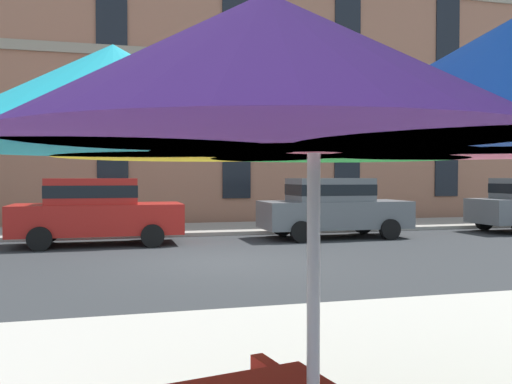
# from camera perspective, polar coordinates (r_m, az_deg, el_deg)

# --- Properties ---
(ground_plane) EXTENTS (120.00, 120.00, 0.00)m
(ground_plane) POSITION_cam_1_polar(r_m,az_deg,el_deg) (11.64, -3.43, -7.38)
(ground_plane) COLOR #2D3033
(sidewalk_far) EXTENTS (56.00, 3.60, 0.12)m
(sidewalk_far) POSITION_cam_1_polar(r_m,az_deg,el_deg) (18.30, -7.62, -3.93)
(sidewalk_far) COLOR #9E998E
(sidewalk_far) RESTS_ON ground
(apartment_building) EXTENTS (46.06, 12.08, 12.80)m
(apartment_building) POSITION_cam_1_polar(r_m,az_deg,el_deg) (26.76, -9.90, 11.43)
(apartment_building) COLOR #A87056
(apartment_building) RESTS_ON ground
(sedan_red) EXTENTS (4.40, 1.98, 1.78)m
(sedan_red) POSITION_cam_1_polar(r_m,az_deg,el_deg) (15.01, -16.54, -1.78)
(sedan_red) COLOR #B21E19
(sedan_red) RESTS_ON ground
(sedan_gray) EXTENTS (4.40, 1.98, 1.78)m
(sedan_gray) POSITION_cam_1_polar(r_m,az_deg,el_deg) (16.28, 8.10, -1.47)
(sedan_gray) COLOR slate
(sedan_gray) RESTS_ON ground
(patio_umbrella) EXTENTS (3.26, 3.03, 2.43)m
(patio_umbrella) POSITION_cam_1_polar(r_m,az_deg,el_deg) (2.46, 6.14, 9.27)
(patio_umbrella) COLOR silver
(patio_umbrella) RESTS_ON ground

